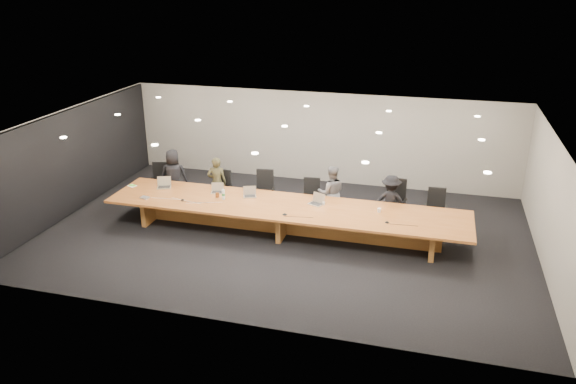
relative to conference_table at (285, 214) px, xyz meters
The scene contains 28 objects.
ground 0.52m from the conference_table, ahead, with size 12.00×12.00×0.00m, color black.
back_wall 4.10m from the conference_table, 90.00° to the left, with size 12.00×0.02×2.80m, color #B1ADA1.
left_wall_panel 6.00m from the conference_table, behind, with size 0.08×7.84×2.74m, color black.
conference_table is the anchor object (origin of this frame).
chair_far_left 4.32m from the conference_table, 162.49° to the left, with size 0.54×0.54×1.07m, color black, non-canonical shape.
chair_left 2.55m from the conference_table, 150.14° to the left, with size 0.53×0.53×1.04m, color black, non-canonical shape.
chair_mid_left 1.63m from the conference_table, 126.23° to the left, with size 0.57×0.57×1.12m, color black, non-canonical shape.
chair_mid_right 1.27m from the conference_table, 72.59° to the left, with size 0.53×0.53×1.05m, color black, non-canonical shape.
chair_right 2.87m from the conference_table, 27.34° to the left, with size 0.62×0.62×1.21m, color black, non-canonical shape.
chair_far_right 3.84m from the conference_table, 19.59° to the left, with size 0.54×0.54×1.06m, color black, non-canonical shape.
person_a 3.77m from the conference_table, 161.79° to the left, with size 0.76×0.49×1.56m, color black.
person_b 2.56m from the conference_table, 152.93° to the left, with size 0.53×0.35×1.45m, color #312F1B.
person_c 1.53m from the conference_table, 52.05° to the left, with size 0.72×0.56×1.47m, color #59595C.
person_d 2.74m from the conference_table, 24.78° to the left, with size 0.89×0.51×1.38m, color black.
laptop_a 3.50m from the conference_table, behind, with size 0.36×0.26×0.29m, color #B8AC8C, non-canonical shape.
laptop_b 2.01m from the conference_table, 168.94° to the left, with size 0.32×0.23×0.25m, color #B6A88B, non-canonical shape.
laptop_c 1.14m from the conference_table, 161.64° to the left, with size 0.33×0.24×0.26m, color tan, non-canonical shape.
laptop_d 0.86m from the conference_table, 21.06° to the left, with size 0.35×0.25×0.28m, color #C6B497, non-canonical shape.
water_bottle 1.66m from the conference_table, behind, with size 0.08×0.08×0.25m, color silver.
amber_mug 1.85m from the conference_table, behind, with size 0.09×0.09×0.11m, color brown.
paper_cup_near 1.00m from the conference_table, 18.24° to the left, with size 0.07×0.07×0.08m, color silver.
paper_cup_far 2.32m from the conference_table, ahead, with size 0.09×0.09×0.10m, color silver.
notepad 4.36m from the conference_table, behind, with size 0.21×0.17×0.01m, color white.
lime_gadget 4.35m from the conference_table, behind, with size 0.15×0.08×0.02m, color #5DCB36.
av_box 3.63m from the conference_table, behind, with size 0.21×0.16×0.03m, color silver.
mic_left 2.63m from the conference_table, behind, with size 0.10×0.10×0.03m, color black.
mic_center 0.61m from the conference_table, 74.56° to the right, with size 0.12×0.12×0.03m, color black.
mic_right 2.58m from the conference_table, ahead, with size 0.10×0.10×0.03m, color black.
Camera 1 is at (3.44, -12.32, 6.11)m, focal length 35.00 mm.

